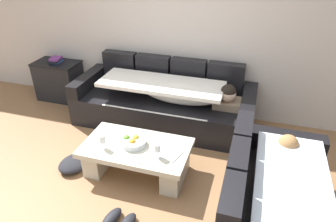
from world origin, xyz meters
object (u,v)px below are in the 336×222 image
couch_near_window (274,208)px  couch_along_wall (166,103)px  side_cabinet (59,81)px  coffee_table (137,156)px  wine_glass_near_left (102,139)px  crumpled_garment (74,163)px  pair_of_shoes (119,221)px  fruit_bowl (133,142)px  open_magazine (167,153)px  wine_glass_near_right (157,148)px  book_stack_on_cabinet (56,60)px

couch_near_window → couch_along_wall: bearing=43.2°
couch_along_wall → side_cabinet: (-1.94, 0.22, -0.01)m
coffee_table → wine_glass_near_left: size_ratio=7.23×
couch_near_window → crumpled_garment: size_ratio=4.47×
coffee_table → side_cabinet: 2.38m
couch_near_window → pair_of_shoes: bearing=103.0°
coffee_table → side_cabinet: size_ratio=1.67×
wine_glass_near_left → crumpled_garment: 0.61m
couch_along_wall → pair_of_shoes: bearing=-86.3°
fruit_bowl → wine_glass_near_left: 0.34m
fruit_bowl → pair_of_shoes: (0.15, -0.76, -0.38)m
wine_glass_near_left → pair_of_shoes: 0.87m
coffee_table → crumpled_garment: coffee_table is taller
couch_near_window → side_cabinet: bearing=62.1°
couch_along_wall → crumpled_garment: 1.52m
side_cabinet → pair_of_shoes: size_ratio=2.15×
open_magazine → crumpled_garment: bearing=-160.4°
side_cabinet → pair_of_shoes: side_cabinet is taller
coffee_table → wine_glass_near_right: wine_glass_near_right is taller
fruit_bowl → crumpled_garment: (-0.72, -0.15, -0.36)m
couch_near_window → fruit_bowl: (-1.52, 0.44, 0.09)m
open_magazine → crumpled_garment: (-1.12, -0.11, -0.33)m
couch_near_window → crumpled_garment: 2.27m
fruit_bowl → side_cabinet: (-1.90, 1.37, -0.10)m
side_cabinet → pair_of_shoes: (2.06, -2.13, -0.28)m
wine_glass_near_right → book_stack_on_cabinet: (-2.23, 1.50, 0.18)m
couch_along_wall → pair_of_shoes: size_ratio=7.55×
fruit_bowl → wine_glass_near_right: size_ratio=1.69×
coffee_table → fruit_bowl: size_ratio=4.29×
couch_near_window → book_stack_on_cabinet: couch_near_window is taller
side_cabinet → book_stack_on_cabinet: size_ratio=3.08×
couch_along_wall → book_stack_on_cabinet: 1.97m
fruit_bowl → crumpled_garment: fruit_bowl is taller
wine_glass_near_right → side_cabinet: side_cabinet is taller
couch_along_wall → side_cabinet: size_ratio=3.51×
coffee_table → wine_glass_near_left: bearing=-155.9°
fruit_bowl → book_stack_on_cabinet: (-1.90, 1.37, 0.26)m
fruit_bowl → book_stack_on_cabinet: bearing=144.2°
couch_near_window → wine_glass_near_right: (-1.19, 0.31, 0.16)m
pair_of_shoes → wine_glass_near_right: bearing=74.3°
fruit_bowl → open_magazine: size_ratio=1.00×
fruit_bowl → wine_glass_near_right: bearing=-21.4°
couch_along_wall → coffee_table: 1.16m
side_cabinet → pair_of_shoes: 2.97m
book_stack_on_cabinet → pair_of_shoes: 3.02m
fruit_bowl → open_magazine: (0.41, -0.04, -0.04)m
fruit_bowl → side_cabinet: side_cabinet is taller
couch_along_wall → fruit_bowl: 1.15m
wine_glass_near_right → open_magazine: 0.16m
coffee_table → crumpled_garment: size_ratio=3.00×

